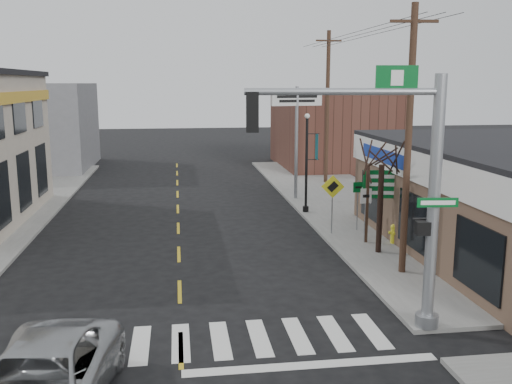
{
  "coord_description": "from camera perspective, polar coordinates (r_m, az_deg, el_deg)",
  "views": [
    {
      "loc": [
        0.03,
        -13.11,
        6.43
      ],
      "look_at": [
        2.65,
        5.63,
        2.8
      ],
      "focal_mm": 40.0,
      "sensor_mm": 36.0,
      "label": 1
    }
  ],
  "objects": [
    {
      "name": "shrub_back",
      "position": [
        24.93,
        17.02,
        -3.22
      ],
      "size": [
        1.17,
        1.17,
        0.88
      ],
      "primitive_type": "ellipsoid",
      "color": "black",
      "rests_on": "sidewalk_right"
    },
    {
      "name": "ped_crossing_sign",
      "position": [
        24.15,
        7.66,
        -0.13
      ],
      "size": [
        0.98,
        0.07,
        2.51
      ],
      "rotation": [
        0.0,
        0.0,
        -0.21
      ],
      "color": "gray",
      "rests_on": "sidewalk_right"
    },
    {
      "name": "utility_pole_near",
      "position": [
        19.24,
        15.0,
        5.11
      ],
      "size": [
        1.53,
        0.23,
        8.77
      ],
      "rotation": [
        0.0,
        0.0,
        -0.11
      ],
      "color": "#3F2E19",
      "rests_on": "sidewalk_right"
    },
    {
      "name": "center_line",
      "position": [
        22.06,
        -7.73,
        -6.17
      ],
      "size": [
        0.12,
        56.0,
        0.01
      ],
      "primitive_type": "cube",
      "color": "gold",
      "rests_on": "ground"
    },
    {
      "name": "suv",
      "position": [
        12.32,
        -20.72,
        -17.49
      ],
      "size": [
        2.93,
        5.44,
        1.45
      ],
      "primitive_type": "imported",
      "rotation": [
        0.0,
        0.0,
        -0.1
      ],
      "color": "#A7AAAD",
      "rests_on": "ground"
    },
    {
      "name": "sidewalk_right",
      "position": [
        28.33,
        10.74,
        -2.31
      ],
      "size": [
        6.0,
        38.0,
        0.13
      ],
      "primitive_type": "cube",
      "color": "slate",
      "rests_on": "ground"
    },
    {
      "name": "guide_sign",
      "position": [
        23.19,
        12.79,
        -0.08
      ],
      "size": [
        1.79,
        0.14,
        3.14
      ],
      "rotation": [
        0.0,
        0.0,
        -0.2
      ],
      "color": "#412B1E",
      "rests_on": "sidewalk_right"
    },
    {
      "name": "lamp_post",
      "position": [
        27.98,
        5.2,
        3.67
      ],
      "size": [
        0.63,
        0.49,
        4.85
      ],
      "rotation": [
        0.0,
        0.0,
        -0.02
      ],
      "color": "black",
      "rests_on": "sidewalk_right"
    },
    {
      "name": "bldg_distant_right",
      "position": [
        44.89,
        7.59,
        6.13
      ],
      "size": [
        8.0,
        10.0,
        5.6
      ],
      "primitive_type": "cube",
      "color": "#512F25",
      "rests_on": "ground"
    },
    {
      "name": "fire_hydrant",
      "position": [
        23.41,
        13.57,
        -3.99
      ],
      "size": [
        0.24,
        0.24,
        0.78
      ],
      "rotation": [
        0.0,
        0.0,
        -0.08
      ],
      "color": "yellow",
      "rests_on": "sidewalk_right"
    },
    {
      "name": "ground",
      "position": [
        14.6,
        -7.52,
        -15.37
      ],
      "size": [
        140.0,
        140.0,
        0.0
      ],
      "primitive_type": "plane",
      "color": "black",
      "rests_on": "ground"
    },
    {
      "name": "traffic_signal_pole",
      "position": [
        14.64,
        14.67,
        1.44
      ],
      "size": [
        5.3,
        0.39,
        6.72
      ],
      "rotation": [
        0.0,
        0.0,
        -0.1
      ],
      "color": "gray",
      "rests_on": "sidewalk_right"
    },
    {
      "name": "shrub_front",
      "position": [
        19.77,
        24.0,
        -7.24
      ],
      "size": [
        1.28,
        1.28,
        0.96
      ],
      "primitive_type": "ellipsoid",
      "color": "#1A3211",
      "rests_on": "sidewalk_right"
    },
    {
      "name": "dance_center_sign",
      "position": [
        31.14,
        4.09,
        7.83
      ],
      "size": [
        2.88,
        0.18,
        6.12
      ],
      "rotation": [
        0.0,
        0.0,
        0.2
      ],
      "color": "gray",
      "rests_on": "sidewalk_right"
    },
    {
      "name": "crosswalk",
      "position": [
        14.96,
        -7.54,
        -14.68
      ],
      "size": [
        11.0,
        2.2,
        0.01
      ],
      "primitive_type": "cube",
      "color": "silver",
      "rests_on": "ground"
    },
    {
      "name": "utility_pole_far",
      "position": [
        36.58,
        7.14,
        8.53
      ],
      "size": [
        1.65,
        0.25,
        9.48
      ],
      "rotation": [
        0.0,
        0.0,
        0.06
      ],
      "color": "#46251C",
      "rests_on": "sidewalk_right"
    },
    {
      "name": "bare_tree",
      "position": [
        21.44,
        12.53,
        4.26
      ],
      "size": [
        2.5,
        2.5,
        5.0
      ],
      "rotation": [
        0.0,
        0.0,
        -0.14
      ],
      "color": "black",
      "rests_on": "sidewalk_right"
    },
    {
      "name": "bldg_distant_left",
      "position": [
        46.55,
        -21.77,
        6.12
      ],
      "size": [
        9.0,
        10.0,
        6.4
      ],
      "primitive_type": "cube",
      "color": "slate",
      "rests_on": "ground"
    }
  ]
}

